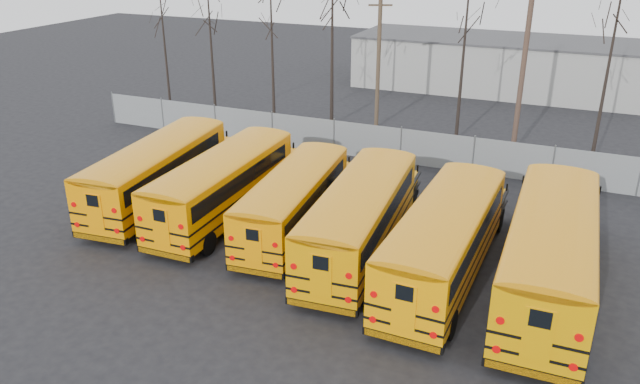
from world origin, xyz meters
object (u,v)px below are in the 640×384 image
at_px(bus_f, 551,246).
at_px(utility_pole_right, 523,69).
at_px(bus_c, 295,196).
at_px(bus_a, 159,167).
at_px(bus_d, 361,212).
at_px(utility_pole_left, 378,62).
at_px(bus_b, 225,180).
at_px(bus_e, 446,234).

bearing_deg(bus_f, utility_pole_right, 100.53).
bearing_deg(bus_c, bus_f, -11.40).
distance_m(bus_a, bus_c, 7.16).
bearing_deg(bus_f, bus_a, 174.81).
bearing_deg(bus_d, utility_pole_left, 102.24).
distance_m(bus_f, utility_pole_right, 15.96).
xyz_separation_m(bus_b, bus_e, (10.26, -1.55, 0.05)).
relative_size(bus_b, bus_c, 1.07).
height_order(bus_b, bus_e, bus_e).
bearing_deg(bus_d, utility_pole_right, 70.82).
xyz_separation_m(bus_e, utility_pole_left, (-8.46, 17.41, 2.45)).
bearing_deg(bus_f, bus_d, 176.52).
xyz_separation_m(bus_b, utility_pole_left, (1.80, 15.86, 2.50)).
bearing_deg(bus_a, bus_f, -9.82).
xyz_separation_m(bus_b, utility_pole_right, (10.78, 14.14, 3.16)).
distance_m(bus_a, utility_pole_right, 20.37).
xyz_separation_m(bus_a, bus_b, (3.64, -0.10, -0.03)).
distance_m(bus_e, bus_f, 3.62).
distance_m(bus_c, bus_f, 10.41).
bearing_deg(utility_pole_right, bus_b, -150.79).
height_order(bus_a, utility_pole_left, utility_pole_left).
height_order(bus_a, bus_e, bus_e).
bearing_deg(utility_pole_right, bus_c, -140.44).
distance_m(bus_b, bus_c, 3.52).
bearing_deg(utility_pole_left, bus_f, -77.12).
height_order(bus_e, bus_f, bus_f).
distance_m(bus_b, bus_e, 10.38).
xyz_separation_m(bus_b, bus_f, (13.87, -1.24, 0.18)).
height_order(bus_e, utility_pole_left, utility_pole_left).
bearing_deg(bus_c, bus_e, -17.17).
distance_m(bus_a, bus_d, 10.45).
relative_size(bus_a, bus_f, 0.93).
bearing_deg(bus_e, utility_pole_left, 117.54).
relative_size(bus_b, utility_pole_left, 1.31).
distance_m(bus_d, utility_pole_right, 15.89).
height_order(bus_c, bus_f, bus_f).
bearing_deg(bus_a, bus_c, -7.32).
relative_size(utility_pole_left, utility_pole_right, 0.87).
relative_size(bus_a, utility_pole_left, 1.34).
height_order(bus_a, bus_f, bus_f).
distance_m(bus_b, bus_f, 13.92).
bearing_deg(bus_b, utility_pole_right, 51.81).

